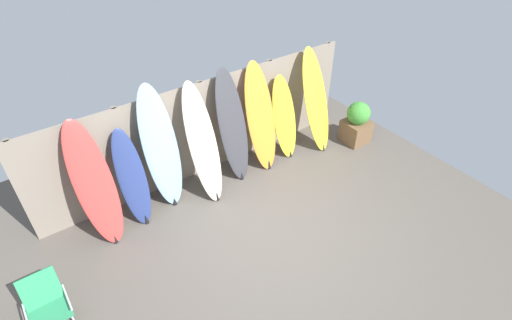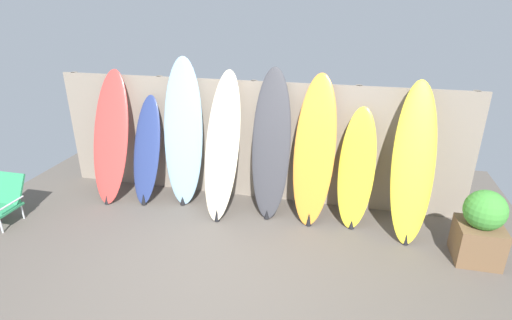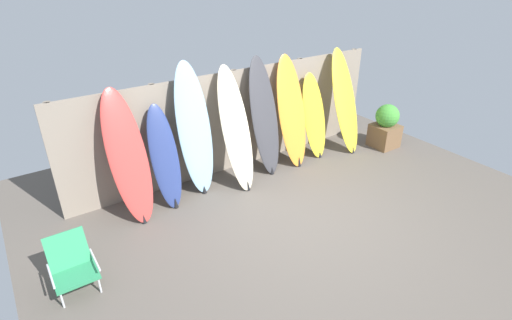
# 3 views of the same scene
# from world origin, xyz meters

# --- Properties ---
(ground) EXTENTS (7.68, 7.68, 0.00)m
(ground) POSITION_xyz_m (0.00, 0.00, 0.00)
(ground) COLOR #5B544C
(fence_back) EXTENTS (6.08, 0.11, 1.80)m
(fence_back) POSITION_xyz_m (-0.00, 2.01, 0.90)
(fence_back) COLOR gray
(fence_back) RESTS_ON ground
(surfboard_red_0) EXTENTS (0.58, 0.80, 1.91)m
(surfboard_red_0) POSITION_xyz_m (-2.08, 1.56, 0.95)
(surfboard_red_0) COLOR #D13D38
(surfboard_red_0) RESTS_ON ground
(surfboard_navy_1) EXTENTS (0.47, 0.62, 1.57)m
(surfboard_navy_1) POSITION_xyz_m (-1.53, 1.59, 0.77)
(surfboard_navy_1) COLOR navy
(surfboard_navy_1) RESTS_ON ground
(surfboard_skyblue_2) EXTENTS (0.61, 0.52, 2.14)m
(surfboard_skyblue_2) POSITION_xyz_m (-0.96, 1.67, 1.06)
(surfboard_skyblue_2) COLOR #8CB7D6
(surfboard_skyblue_2) RESTS_ON ground
(surfboard_cream_3) EXTENTS (0.52, 0.84, 1.99)m
(surfboard_cream_3) POSITION_xyz_m (-0.32, 1.48, 0.98)
(surfboard_cream_3) COLOR beige
(surfboard_cream_3) RESTS_ON ground
(surfboard_charcoal_4) EXTENTS (0.55, 0.61, 2.04)m
(surfboard_charcoal_4) POSITION_xyz_m (0.34, 1.61, 1.01)
(surfboard_charcoal_4) COLOR #38383D
(surfboard_charcoal_4) RESTS_ON ground
(surfboard_orange_5) EXTENTS (0.59, 0.70, 1.98)m
(surfboard_orange_5) POSITION_xyz_m (0.93, 1.59, 0.98)
(surfboard_orange_5) COLOR orange
(surfboard_orange_5) RESTS_ON ground
(surfboard_yellow_6) EXTENTS (0.52, 0.59, 1.57)m
(surfboard_yellow_6) POSITION_xyz_m (1.50, 1.60, 0.77)
(surfboard_yellow_6) COLOR yellow
(surfboard_yellow_6) RESTS_ON ground
(surfboard_yellow_7) EXTENTS (0.53, 0.81, 1.96)m
(surfboard_yellow_7) POSITION_xyz_m (2.17, 1.48, 0.97)
(surfboard_yellow_7) COLOR yellow
(surfboard_yellow_7) RESTS_ON ground
(beach_chair) EXTENTS (0.50, 0.58, 0.63)m
(beach_chair) POSITION_xyz_m (-3.19, 0.51, 0.32)
(beach_chair) COLOR silver
(beach_chair) RESTS_ON ground
(planter_box) EXTENTS (0.50, 0.49, 0.89)m
(planter_box) POSITION_xyz_m (2.93, 1.02, 0.43)
(planter_box) COLOR brown
(planter_box) RESTS_ON ground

